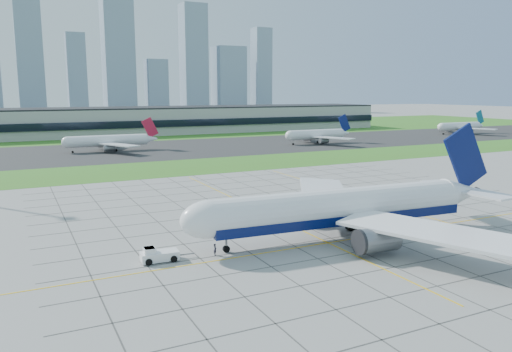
% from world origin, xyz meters
% --- Properties ---
extents(ground, '(1400.00, 1400.00, 0.00)m').
position_xyz_m(ground, '(0.00, 0.00, 0.00)').
color(ground, '#9C9C97').
rests_on(ground, ground).
extents(grass_median, '(700.00, 35.00, 0.04)m').
position_xyz_m(grass_median, '(0.00, 90.00, 0.02)').
color(grass_median, '#3C7220').
rests_on(grass_median, ground).
extents(asphalt_taxiway, '(700.00, 75.00, 0.04)m').
position_xyz_m(asphalt_taxiway, '(0.00, 145.00, 0.03)').
color(asphalt_taxiway, '#383838').
rests_on(asphalt_taxiway, ground).
extents(grass_far, '(700.00, 145.00, 0.04)m').
position_xyz_m(grass_far, '(0.00, 255.00, 0.02)').
color(grass_far, '#3C7220').
rests_on(grass_far, ground).
extents(apron_markings, '(120.00, 130.00, 0.03)m').
position_xyz_m(apron_markings, '(0.43, 11.09, 0.02)').
color(apron_markings, '#474744').
rests_on(apron_markings, ground).
extents(terminal, '(260.00, 43.00, 15.80)m').
position_xyz_m(terminal, '(40.00, 229.87, 7.89)').
color(terminal, '#B7B7B2').
rests_on(terminal, ground).
extents(city_skyline, '(523.00, 32.40, 160.00)m').
position_xyz_m(city_skyline, '(-8.71, 520.00, 59.09)').
color(city_skyline, '#8297AA').
rests_on(city_skyline, ground).
extents(airliner, '(61.15, 61.81, 19.24)m').
position_xyz_m(airliner, '(-6.13, -0.48, 5.26)').
color(airliner, white).
rests_on(airliner, ground).
extents(pushback_tug, '(8.22, 3.18, 2.27)m').
position_xyz_m(pushback_tug, '(-38.10, 1.60, 1.01)').
color(pushback_tug, white).
rests_on(pushback_tug, ground).
extents(crew_near, '(0.66, 0.80, 1.88)m').
position_xyz_m(crew_near, '(-29.41, 0.32, 0.94)').
color(crew_near, black).
rests_on(crew_near, ground).
extents(distant_jet_1, '(38.03, 42.66, 14.08)m').
position_xyz_m(distant_jet_1, '(-19.01, 147.21, 4.49)').
color(distant_jet_1, white).
rests_on(distant_jet_1, ground).
extents(distant_jet_2, '(34.66, 42.66, 14.08)m').
position_xyz_m(distant_jet_2, '(76.94, 134.20, 4.48)').
color(distant_jet_2, white).
rests_on(distant_jet_2, ground).
extents(distant_jet_3, '(35.08, 42.66, 14.08)m').
position_xyz_m(distant_jet_3, '(185.29, 144.57, 4.48)').
color(distant_jet_3, white).
rests_on(distant_jet_3, ground).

